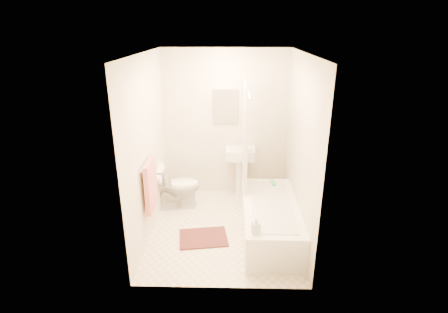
{
  "coord_description": "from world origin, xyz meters",
  "views": [
    {
      "loc": [
        0.11,
        -4.29,
        2.71
      ],
      "look_at": [
        0.0,
        0.25,
        1.0
      ],
      "focal_mm": 28.0,
      "sensor_mm": 36.0,
      "label": 1
    }
  ],
  "objects_px": {
    "bath_mat": "(203,238)",
    "toilet": "(177,186)",
    "sink": "(240,170)",
    "soap_bottle": "(256,225)",
    "bathtub": "(270,220)"
  },
  "relations": [
    {
      "from": "bath_mat",
      "to": "toilet",
      "type": "bearing_deg",
      "value": 118.27
    },
    {
      "from": "soap_bottle",
      "to": "sink",
      "type": "bearing_deg",
      "value": 94.3
    },
    {
      "from": "sink",
      "to": "bath_mat",
      "type": "distance_m",
      "value": 1.49
    },
    {
      "from": "bathtub",
      "to": "sink",
      "type": "bearing_deg",
      "value": 107.83
    },
    {
      "from": "toilet",
      "to": "bathtub",
      "type": "distance_m",
      "value": 1.59
    },
    {
      "from": "toilet",
      "to": "bath_mat",
      "type": "xyz_separation_m",
      "value": [
        0.48,
        -0.9,
        -0.34
      ]
    },
    {
      "from": "sink",
      "to": "soap_bottle",
      "type": "height_order",
      "value": "sink"
    },
    {
      "from": "bath_mat",
      "to": "soap_bottle",
      "type": "height_order",
      "value": "soap_bottle"
    },
    {
      "from": "sink",
      "to": "bathtub",
      "type": "relative_size",
      "value": 0.55
    },
    {
      "from": "bath_mat",
      "to": "soap_bottle",
      "type": "xyz_separation_m",
      "value": [
        0.66,
        -0.57,
        0.56
      ]
    },
    {
      "from": "sink",
      "to": "soap_bottle",
      "type": "bearing_deg",
      "value": -83.59
    },
    {
      "from": "bath_mat",
      "to": "soap_bottle",
      "type": "bearing_deg",
      "value": -40.91
    },
    {
      "from": "toilet",
      "to": "sink",
      "type": "relative_size",
      "value": 0.78
    },
    {
      "from": "toilet",
      "to": "bath_mat",
      "type": "relative_size",
      "value": 1.12
    },
    {
      "from": "sink",
      "to": "toilet",
      "type": "bearing_deg",
      "value": -154.99
    }
  ]
}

